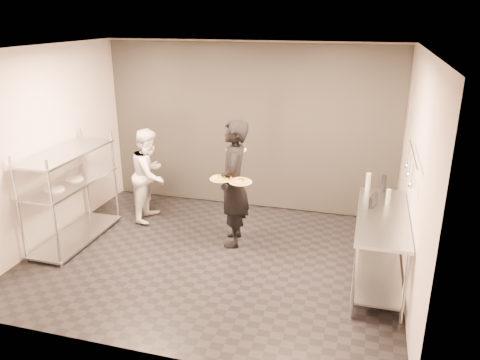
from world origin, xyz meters
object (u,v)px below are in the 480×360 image
(pizza_plate_far, at_px, (240,181))
(pos_monitor, at_px, (373,201))
(pizza_plate_near, at_px, (221,178))
(bottle_clear, at_px, (388,196))
(salad_plate, at_px, (236,149))
(waiter, at_px, (233,184))
(prep_counter, at_px, (380,236))
(chef, at_px, (150,175))
(pass_rack, at_px, (71,191))
(bottle_green, at_px, (368,182))
(bottle_dark, at_px, (384,183))

(pizza_plate_far, height_order, pos_monitor, pizza_plate_far)
(pizza_plate_near, bearing_deg, pos_monitor, -1.98)
(bottle_clear, bearing_deg, salad_plate, 168.74)
(waiter, bearing_deg, prep_counter, 63.23)
(pizza_plate_near, height_order, pizza_plate_far, pizza_plate_near)
(waiter, xyz_separation_m, bottle_clear, (2.09, -0.15, 0.09))
(pizza_plate_near, xyz_separation_m, salad_plate, (0.07, 0.52, 0.28))
(pizza_plate_near, relative_size, pos_monitor, 1.38)
(chef, bearing_deg, pass_rack, 141.18)
(pos_monitor, bearing_deg, pass_rack, -157.03)
(waiter, height_order, bottle_green, waiter)
(bottle_clear, bearing_deg, pos_monitor, -137.71)
(bottle_clear, bearing_deg, chef, 170.01)
(chef, distance_m, pizza_plate_far, 1.90)
(salad_plate, bearing_deg, pass_rack, -160.32)
(pos_monitor, bearing_deg, pizza_plate_near, -162.03)
(chef, bearing_deg, bottle_clear, -102.73)
(pass_rack, distance_m, chef, 1.27)
(chef, bearing_deg, pizza_plate_near, -119.69)
(pos_monitor, relative_size, bottle_green, 0.92)
(chef, height_order, pos_monitor, chef)
(pass_rack, bearing_deg, pizza_plate_near, 7.57)
(pos_monitor, distance_m, bottle_green, 0.59)
(prep_counter, height_order, pizza_plate_near, pizza_plate_near)
(pass_rack, xyz_separation_m, chef, (0.75, 1.03, -0.02))
(pass_rack, bearing_deg, chef, 53.92)
(pizza_plate_near, relative_size, bottle_clear, 1.64)
(bottle_dark, bearing_deg, salad_plate, 179.83)
(pizza_plate_near, relative_size, bottle_dark, 1.31)
(prep_counter, bearing_deg, chef, 164.05)
(prep_counter, height_order, salad_plate, salad_plate)
(waiter, relative_size, bottle_green, 7.63)
(pizza_plate_near, bearing_deg, pass_rack, -172.43)
(pizza_plate_near, distance_m, bottle_dark, 2.20)
(pizza_plate_near, distance_m, salad_plate, 0.59)
(pizza_plate_far, height_order, bottle_green, bottle_green)
(pass_rack, height_order, waiter, waiter)
(waiter, bearing_deg, chef, -119.83)
(pizza_plate_far, height_order, bottle_dark, bottle_dark)
(chef, distance_m, pos_monitor, 3.56)
(chef, xyz_separation_m, pizza_plate_near, (1.45, -0.73, 0.33))
(bottle_green, bearing_deg, pizza_plate_far, -162.52)
(salad_plate, distance_m, bottle_dark, 2.10)
(salad_plate, xyz_separation_m, bottle_dark, (2.07, -0.01, -0.33))
(pizza_plate_near, bearing_deg, bottle_clear, 2.44)
(pizza_plate_far, bearing_deg, salad_plate, 111.68)
(pizza_plate_far, bearing_deg, pos_monitor, -1.92)
(bottle_dark, bearing_deg, pizza_plate_near, -166.58)
(pos_monitor, height_order, bottle_green, bottle_green)
(pizza_plate_far, height_order, salad_plate, salad_plate)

